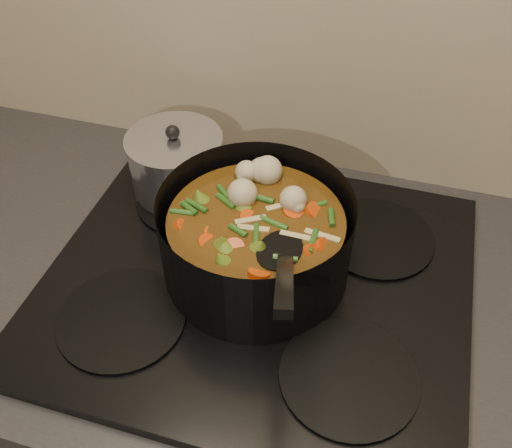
# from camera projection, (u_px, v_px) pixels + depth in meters

# --- Properties ---
(counter) EXTENTS (2.64, 0.64, 0.91)m
(counter) POSITION_uv_depth(u_px,v_px,m) (257.00, 425.00, 1.18)
(counter) COLOR brown
(counter) RESTS_ON ground
(stovetop) EXTENTS (0.62, 0.54, 0.03)m
(stovetop) POSITION_uv_depth(u_px,v_px,m) (258.00, 280.00, 0.86)
(stovetop) COLOR black
(stovetop) RESTS_ON counter
(stockpot) EXTENTS (0.28, 0.36, 0.20)m
(stockpot) POSITION_uv_depth(u_px,v_px,m) (256.00, 240.00, 0.82)
(stockpot) COLOR black
(stockpot) RESTS_ON stovetop
(saucepan) EXTENTS (0.16, 0.16, 0.13)m
(saucepan) POSITION_uv_depth(u_px,v_px,m) (176.00, 164.00, 0.96)
(saucepan) COLOR silver
(saucepan) RESTS_ON stovetop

